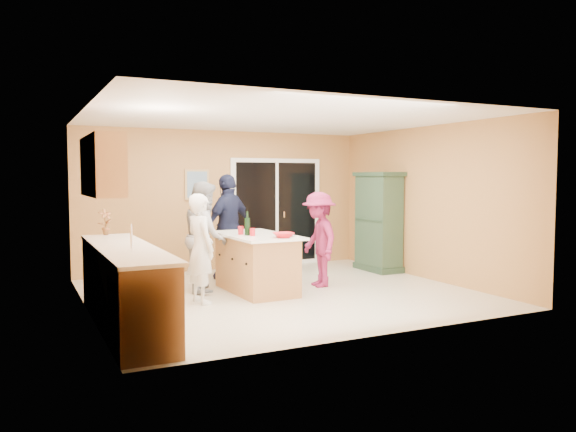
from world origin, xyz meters
name	(u,v)px	position (x,y,z in m)	size (l,w,h in m)	color
floor	(282,293)	(0.00, 0.00, 0.00)	(5.50, 5.50, 0.00)	silver
ceiling	(282,118)	(0.00, 0.00, 2.60)	(5.50, 5.00, 0.10)	white
wall_back	(225,200)	(0.00, 2.50, 1.30)	(5.50, 0.10, 2.60)	#ECA461
wall_front	(380,218)	(0.00, -2.50, 1.30)	(5.50, 0.10, 2.60)	#ECA461
wall_left	(86,212)	(-2.75, 0.00, 1.30)	(0.10, 5.00, 2.60)	#ECA461
wall_right	(428,203)	(2.75, 0.00, 1.30)	(0.10, 5.00, 2.60)	#ECA461
left_cabinet_run	(127,290)	(-2.45, -1.05, 0.46)	(0.65, 3.05, 1.24)	#B77D47
upper_cabinets	(102,166)	(-2.58, -0.20, 1.88)	(0.35, 1.60, 0.75)	#B77D47
sliding_door	(276,212)	(1.05, 2.46, 1.05)	(1.90, 0.07, 2.10)	white
framed_picture	(197,185)	(-0.55, 2.48, 1.60)	(0.46, 0.04, 0.56)	tan
kitchen_island	(256,265)	(-0.30, 0.27, 0.41)	(0.96, 1.70, 0.88)	#B77D47
green_hutch	(378,223)	(2.49, 1.07, 0.89)	(0.53, 1.00, 1.83)	#243A28
woman_white	(201,249)	(-1.28, -0.09, 0.76)	(0.55, 0.36, 1.51)	silver
woman_grey	(205,236)	(-0.97, 0.69, 0.84)	(0.81, 0.63, 1.67)	gray
woman_navy	(229,227)	(-0.29, 1.50, 0.89)	(1.05, 0.44, 1.79)	#1C223E
woman_magenta	(319,239)	(0.76, 0.23, 0.75)	(0.97, 0.56, 1.50)	maroon
serving_bowl	(284,235)	(-0.14, -0.35, 0.92)	(0.30, 0.30, 0.07)	red
tulip_vase	(105,222)	(-2.45, 0.52, 1.12)	(0.19, 0.13, 0.37)	red
tumbler_near	(253,232)	(-0.45, 0.06, 0.94)	(0.08, 0.08, 0.11)	red
tumbler_far	(241,230)	(-0.53, 0.32, 0.94)	(0.09, 0.09, 0.12)	red
wine_bottle	(247,226)	(-0.49, 0.17, 1.02)	(0.08, 0.08, 0.36)	black
white_plate	(291,236)	(-0.02, -0.33, 0.89)	(0.25, 0.25, 0.02)	white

